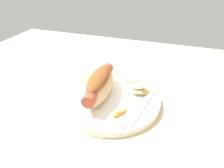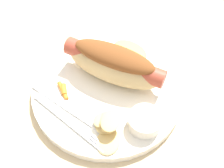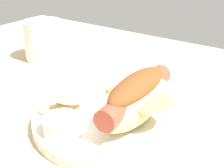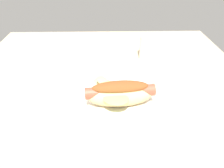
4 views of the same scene
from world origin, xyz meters
The scene contains 9 objects.
ground_plane centered at (0.00, 0.00, -0.90)cm, with size 120.00×90.00×1.80cm, color tan.
plate centered at (0.32, -2.95, 0.80)cm, with size 25.00×25.00×1.60cm, color white.
hot_dog centered at (-2.64, -3.17, 4.98)cm, with size 9.68×17.20×6.40cm.
sauce_ramekin centered at (3.23, 5.48, 2.73)cm, with size 5.07×5.07×2.26cm, color white.
fork centered at (8.48, -4.97, 1.80)cm, with size 3.76×14.69×0.40cm.
knife centered at (6.49, -5.91, 1.78)cm, with size 15.29×1.40×0.36cm, color silver.
chips_pile centered at (6.82, 1.21, 2.70)cm, with size 7.28×6.21×2.60cm.
carrot_garnish centered at (4.39, -8.69, 2.01)cm, with size 2.64×3.37×0.92cm.
drinking_cup centered at (28.77, -15.98, 4.20)cm, with size 8.14×8.14×8.41cm, color white.
Camera 4 is at (-52.33, 0.26, 36.47)cm, focal length 38.98 mm.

